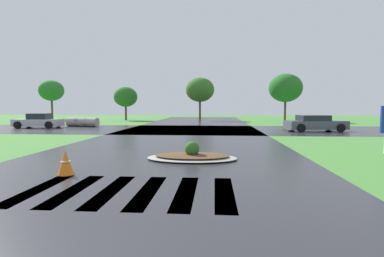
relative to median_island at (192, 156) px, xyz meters
name	(u,v)px	position (x,y,z in m)	size (l,w,h in m)	color
asphalt_roadway	(167,153)	(-1.18, 1.31, -0.13)	(11.19, 80.00, 0.01)	#2B2B30
asphalt_cross_road	(191,129)	(-1.18, 14.05, -0.13)	(90.00, 10.07, 0.01)	#2B2B30
crosswalk_stripes	(129,191)	(-1.18, -4.34, -0.13)	(4.95, 2.87, 0.01)	white
median_island	(192,156)	(0.00, 0.00, 0.00)	(3.40, 2.02, 0.68)	#9E9B93
car_dark_suv	(39,121)	(-15.05, 14.94, 0.47)	(4.13, 2.31, 1.31)	#B7B7BF
car_white_sedan	(315,123)	(8.75, 13.20, 0.48)	(4.76, 2.57, 1.27)	#4C545B
drainage_pipe_stack	(83,122)	(-11.83, 16.88, 0.30)	(3.30, 1.47, 0.86)	#9E9B93
traffic_cone	(66,163)	(-3.50, -2.83, 0.22)	(0.46, 0.46, 0.72)	orange
background_treeline	(186,90)	(-3.02, 30.01, 3.94)	(37.04, 6.54, 6.14)	#4C3823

